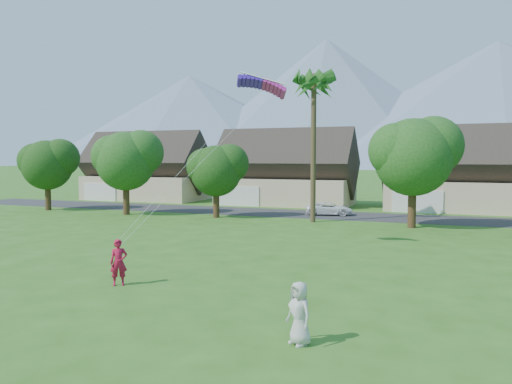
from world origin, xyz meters
The scene contains 10 objects.
ground centered at (0.00, 0.00, 0.00)m, with size 500.00×500.00×0.00m, color #2D6019.
street centered at (0.00, 34.00, 0.01)m, with size 90.00×7.00×0.01m, color #2D2D30.
kite_flyer centered at (-4.44, 5.27, 0.99)m, with size 0.72×0.47×1.98m, color #AE1333.
watcher centered at (4.61, 1.56, 0.93)m, with size 0.91×0.59×1.86m, color beige.
parked_car centered at (-1.84, 34.00, 0.61)m, with size 2.02×4.39×1.22m, color white.
mountain_ridge centered at (10.40, 260.00, 29.07)m, with size 540.00×240.00×70.00m.
houses_row centered at (0.49, 42.99, 3.44)m, with size 72.75×8.19×8.86m.
tree_row centered at (-1.14, 27.92, 4.89)m, with size 62.27×6.67×8.45m.
fan_palm centered at (-2.00, 28.50, 11.80)m, with size 3.00×3.00×13.80m.
parafoil_kite centered at (-1.49, 14.89, 9.66)m, with size 3.06×1.42×0.50m.
Camera 1 is at (8.55, -12.15, 5.46)m, focal length 35.00 mm.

